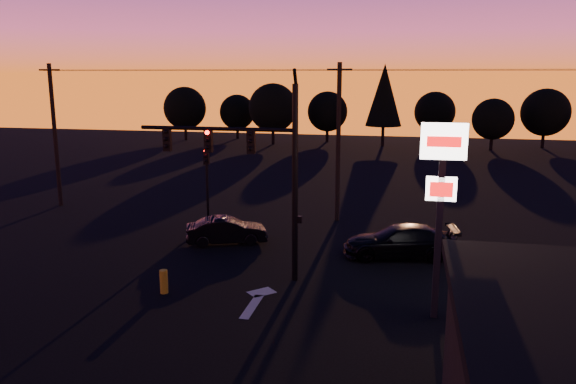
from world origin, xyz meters
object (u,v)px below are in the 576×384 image
Objects in this scene: pylon_sign at (442,180)px; bollard at (164,282)px; car_right at (400,241)px; traffic_signal_mast at (256,161)px; secondary_signal at (207,175)px; car_mid at (227,231)px.

bollard is (-10.21, 0.06, -4.45)m from pylon_sign.
bollard is 0.18× the size of car_right.
car_right is (-1.32, 6.42, -4.16)m from pylon_sign.
traffic_signal_mast is 1.97× the size of secondary_signal.
car_mid is (0.35, 6.76, 0.19)m from bollard.
bollard is at bearing -63.91° from car_right.
pylon_sign is 1.69× the size of car_mid.
traffic_signal_mast is 1.26× the size of pylon_sign.
car_right is at bearing -113.87° from car_mid.
secondary_signal is 10.37m from bollard.
pylon_sign is (12.00, -9.99, 2.05)m from secondary_signal.
traffic_signal_mast reaches higher than pylon_sign.
traffic_signal_mast reaches higher than bollard.
pylon_sign is at bearing -19.36° from traffic_signal_mast.
pylon_sign reaches higher than car_right.
car_mid is 0.77× the size of car_right.
bollard is 10.93m from car_right.
secondary_signal is 15.75m from pylon_sign.
traffic_signal_mast is 1.65× the size of car_right.
traffic_signal_mast is at bearing -65.33° from car_right.
car_mid is at bearing 87.06° from bollard.
secondary_signal is (-4.90, 7.49, -2.07)m from traffic_signal_mast.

